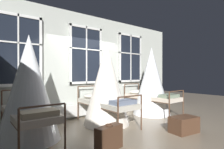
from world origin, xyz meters
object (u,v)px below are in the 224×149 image
(cot_third, at_px, (151,82))
(suitcase_dark, at_px, (109,138))
(cot_first, at_px, (29,89))
(travel_trunk, at_px, (184,125))
(cot_second, at_px, (106,84))

(cot_third, distance_m, suitcase_dark, 3.35)
(cot_first, relative_size, suitcase_dark, 3.74)
(travel_trunk, bearing_deg, suitcase_dark, 170.59)
(cot_second, bearing_deg, cot_third, -88.70)
(cot_third, bearing_deg, cot_first, 90.48)
(cot_second, bearing_deg, cot_first, 90.92)
(cot_second, relative_size, suitcase_dark, 3.84)
(cot_first, relative_size, travel_trunk, 3.43)
(cot_second, distance_m, travel_trunk, 2.18)
(cot_second, xyz_separation_m, travel_trunk, (0.99, -1.72, -0.91))
(cot_first, bearing_deg, cot_third, -89.20)
(cot_third, bearing_deg, cot_second, 90.68)
(suitcase_dark, bearing_deg, cot_second, 44.93)
(suitcase_dark, bearing_deg, cot_first, 116.17)
(cot_first, xyz_separation_m, travel_trunk, (2.98, -1.71, -0.88))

